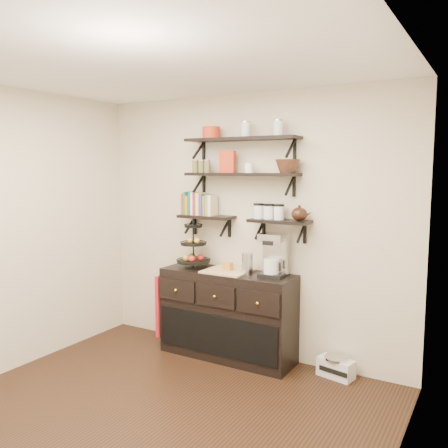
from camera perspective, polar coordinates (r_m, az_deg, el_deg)
floor at (r=3.95m, az=-10.22°, el=-22.94°), size 3.50×3.50×0.00m
ceiling at (r=3.51m, az=-11.19°, el=18.98°), size 3.50×3.50×0.02m
back_wall at (r=4.92m, az=2.79°, el=-0.23°), size 3.50×0.02×2.70m
right_wall at (r=2.70m, az=18.83°, el=-6.42°), size 0.02×3.50×2.70m
shelf_top at (r=4.78m, az=2.11°, el=10.15°), size 1.20×0.27×0.23m
shelf_mid at (r=4.77m, az=2.09°, el=5.95°), size 1.20×0.27×0.23m
shelf_low_left at (r=5.02m, az=-2.09°, el=0.80°), size 0.60×0.25×0.23m
shelf_low_right at (r=4.63m, az=6.73°, el=0.25°), size 0.60×0.25×0.23m
cookbooks at (r=5.04m, az=-2.74°, el=2.39°), size 0.40×0.15×0.26m
glass_canisters at (r=4.67m, az=5.38°, el=1.40°), size 0.32×0.10×0.13m
sideboard at (r=4.96m, az=0.43°, el=-10.80°), size 1.40×0.50×0.92m
fruit_stand at (r=5.03m, az=-3.64°, el=-3.21°), size 0.35×0.35×0.52m
candle at (r=4.83m, az=0.51°, el=-5.11°), size 0.08×0.08×0.08m
coffee_maker at (r=4.61m, az=5.98°, el=-3.85°), size 0.25×0.24×0.43m
thermal_carafe at (r=4.69m, az=2.83°, el=-4.79°), size 0.11×0.11×0.22m
apron at (r=5.26m, az=-7.13°, el=-9.55°), size 0.04×0.29×0.67m
radio at (r=4.74m, az=13.31°, el=-16.41°), size 0.36×0.26×0.20m
recipe_box at (r=4.84m, az=0.42°, el=7.48°), size 0.16×0.07×0.22m
walnut_bowl at (r=4.55m, az=7.66°, el=6.91°), size 0.24×0.24×0.13m
ramekins at (r=4.72m, az=3.05°, el=6.74°), size 0.09×0.09×0.10m
teapot at (r=4.54m, az=9.05°, el=1.33°), size 0.23×0.19×0.15m
red_pot at (r=4.96m, az=-1.56°, el=10.94°), size 0.18×0.18×0.12m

